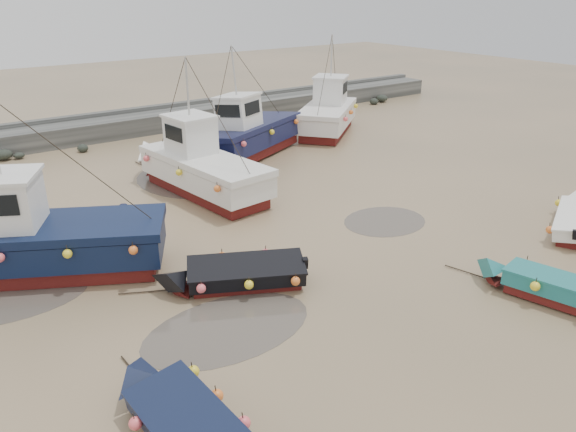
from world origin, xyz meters
The scene contains 14 objects.
ground centered at (0.00, 0.00, 0.00)m, with size 120.00×120.00×0.00m, color #9E805D.
seawall centered at (0.05, 21.99, 0.63)m, with size 60.00×4.92×1.50m.
puddle_a centered at (-3.28, -1.46, 0.00)m, with size 5.25×5.25×0.01m, color #534B41.
puddle_b centered at (6.08, 1.55, 0.00)m, with size 3.66×3.66×0.01m, color #534B41.
puddle_c centered at (-7.82, 3.64, 0.00)m, with size 4.13×4.13×0.01m, color #534B41.
puddle_d centered at (2.20, 11.40, 0.00)m, with size 5.64×5.64×0.01m, color #534B41.
dinghy_1 centered at (-6.15, -4.54, 0.55)m, with size 2.09×5.75×1.43m.
dinghy_2 centered at (5.68, -5.78, 0.57)m, with size 2.21×5.11×1.43m.
dinghy_4 centered at (-1.84, 0.52, 0.55)m, with size 5.74×3.45×1.43m.
cabin_boat_0 centered at (-7.04, 5.31, 1.31)m, with size 10.28×6.65×6.22m.
cabin_boat_1 centered at (1.45, 9.44, 1.32)m, with size 3.55×10.74×6.22m.
cabin_boat_2 centered at (6.33, 12.85, 1.32)m, with size 10.15×6.08×6.22m.
cabin_boat_3 centered at (14.10, 14.93, 1.35)m, with size 8.51×7.26×6.22m.
person centered at (-3.61, 5.59, 0.00)m, with size 0.63×0.42×1.74m, color #1B203B.
Camera 1 is at (-9.95, -13.65, 9.25)m, focal length 35.00 mm.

